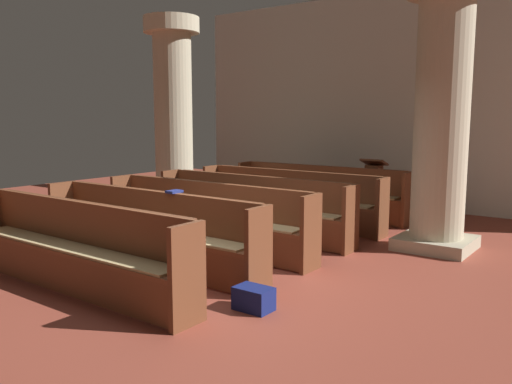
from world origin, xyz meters
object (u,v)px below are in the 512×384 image
pew_row_2 (251,205)px  pillar_far_side (173,113)px  hymn_book (174,192)px  pew_row_1 (288,197)px  pew_row_4 (147,228)px  pillar_aisle_side (442,111)px  kneeler_box_navy (254,299)px  lectern (373,190)px  pew_row_3 (205,215)px  pew_row_0 (319,190)px  pew_row_5 (72,244)px

pew_row_2 → pillar_far_side: size_ratio=0.94×
pew_row_2 → hymn_book: (0.30, -2.00, 0.47)m
pew_row_1 → pillar_far_side: pillar_far_side is taller
pew_row_4 → pew_row_2: bearing=90.0°
pillar_aisle_side → kneeler_box_navy: bearing=-100.8°
pillar_far_side → lectern: size_ratio=3.54×
pew_row_2 → pillar_aisle_side: (2.67, 0.93, 1.48)m
pew_row_1 → pew_row_3: bearing=-90.0°
pew_row_0 → pillar_far_side: 3.27m
pew_row_3 → pew_row_4: same height
pew_row_5 → pillar_aisle_side: (2.67, 4.21, 1.48)m
pew_row_1 → pew_row_4: size_ratio=1.00×
lectern → hymn_book: size_ratio=5.61×
pew_row_4 → pew_row_3: bearing=90.0°
kneeler_box_navy → lectern: bearing=102.8°
pew_row_0 → lectern: (0.68, 1.02, -0.06)m
pew_row_0 → lectern: lectern is taller
pillar_aisle_side → pillar_far_side: same height
pew_row_1 → pew_row_3: same height
pew_row_2 → pew_row_0: bearing=90.0°
pew_row_1 → pillar_aisle_side: 3.05m
pew_row_3 → pillar_far_side: size_ratio=0.94×
pew_row_0 → pew_row_1: bearing=-90.0°
pew_row_3 → pillar_aisle_side: 3.66m
pew_row_0 → kneeler_box_navy: (2.00, -4.79, -0.39)m
pew_row_3 → pillar_far_side: (-2.62, 1.99, 1.48)m
pillar_aisle_side → lectern: pillar_aisle_side is taller
lectern → kneeler_box_navy: (1.32, -5.80, -0.34)m
pew_row_1 → kneeler_box_navy: bearing=-61.6°
pillar_aisle_side → hymn_book: (-2.36, -2.93, -1.01)m
pew_row_0 → pillar_far_side: (-2.62, -1.28, 1.48)m
lectern → hymn_book: bearing=-94.1°
pillar_far_side → hymn_book: 4.24m
pew_row_2 → pillar_aisle_side: pillar_aisle_side is taller
pew_row_3 → pew_row_5: bearing=-90.0°
pew_row_5 → kneeler_box_navy: size_ratio=9.62×
pew_row_0 → pew_row_4: bearing=-90.0°
hymn_book → kneeler_box_navy: bearing=-19.6°
hymn_book → kneeler_box_navy: size_ratio=0.51×
pew_row_5 → pew_row_3: bearing=90.0°
pew_row_4 → pew_row_5: 1.09m
pew_row_0 → hymn_book: 4.22m
pew_row_4 → pew_row_0: bearing=90.0°
pillar_aisle_side → kneeler_box_navy: pillar_aisle_side is taller
pew_row_5 → hymn_book: hymn_book is taller
pew_row_4 → kneeler_box_navy: (2.00, -0.42, -0.39)m
pew_row_3 → hymn_book: (0.30, -0.90, 0.47)m
pew_row_1 → lectern: size_ratio=3.33×
pew_row_0 → pew_row_4: (0.00, -4.37, 0.00)m
pew_row_3 → pew_row_1: bearing=90.0°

